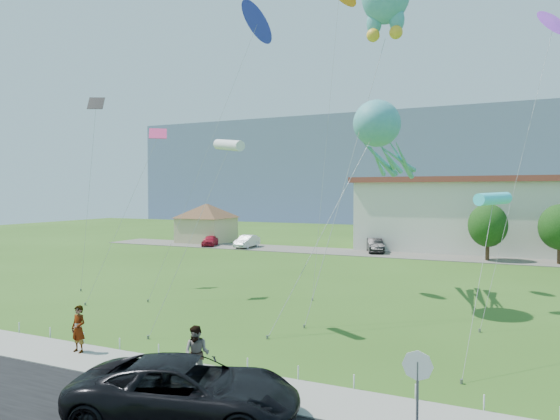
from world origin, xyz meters
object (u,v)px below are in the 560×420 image
Objects in this scene: pedestrian_right at (197,354)px; parked_car_red at (210,241)px; stop_sign at (418,374)px; octopus_kite at (382,138)px; parked_car_black at (375,245)px; pavilion at (207,219)px; parked_car_silver at (247,241)px; pedestrian_left at (78,329)px; suv at (186,391)px.

parked_car_red is (-22.97, 37.08, -0.36)m from pedestrian_right.
stop_sign is 48.88m from parked_car_red.
octopus_kite reaches higher than parked_car_red.
pedestrian_right reaches higher than parked_car_black.
parked_car_red is (-30.47, 38.21, -1.18)m from stop_sign.
parked_car_silver is at bearing -25.26° from pavilion.
octopus_kite reaches higher than pedestrian_left.
pavilion is 53.90m from stop_sign.
parked_car_red is 0.82× the size of parked_car_black.
pavilion is at bearing 108.08° from parked_car_red.
pedestrian_right is at bearing -57.67° from pavilion.
suv is 19.34m from octopus_kite.
parked_car_black is 26.63m from octopus_kite.
octopus_kite reaches higher than pavilion.
pavilion is at bearing 155.62° from parked_car_black.
pavilion is 4.84× the size of pedestrian_right.
octopus_kite is (6.19, -24.34, 8.86)m from parked_car_black.
parked_car_silver is at bearing 167.22° from parked_car_black.
suv is 2.95m from pedestrian_right.
octopus_kite is at bearing 68.63° from pedestrian_right.
pedestrian_right is (-1.39, 2.60, 0.10)m from suv.
pedestrian_left is 38.38m from parked_car_black.
parked_car_silver is 0.95× the size of parked_car_black.
parked_car_silver reaches higher than parked_car_red.
suv reaches higher than parked_car_red.
pedestrian_right is 43.62m from parked_car_red.
parked_car_black is (-4.64, 41.53, -0.14)m from suv.
parked_car_red is at bearing 14.17° from suv.
pedestrian_right reaches higher than suv.
pedestrian_left reaches higher than parked_car_black.
octopus_kite is at bearing -49.35° from parked_car_silver.
parked_car_silver is at bearing -16.30° from parked_car_red.
pavilion is 2.11× the size of parked_car_silver.
parked_car_silver is 0.31× the size of octopus_kite.
pedestrian_right is at bearing -66.26° from parked_car_silver.
parked_car_black is at bearing 104.26° from octopus_kite.
octopus_kite is (28.93, -26.48, 6.65)m from pavilion.
stop_sign is at bearing -70.54° from parked_car_red.
suv is 44.40m from parked_car_silver.
parked_car_silver is at bearing 8.58° from suv.
suv is 3.38× the size of pedestrian_right.
parked_car_black is at bearing -5.38° from pavilion.
pedestrian_right reaches higher than pedestrian_left.
parked_car_black is at bearing -11.00° from suv.
pedestrian_right is at bearing -1.99° from pedestrian_left.
parked_car_red is 35.45m from octopus_kite.
pedestrian_left is (-13.61, 1.79, -0.83)m from stop_sign.
pedestrian_left is 6.15m from pedestrian_right.
pedestrian_right reaches higher than parked_car_silver.
pavilion is 3.68× the size of stop_sign.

